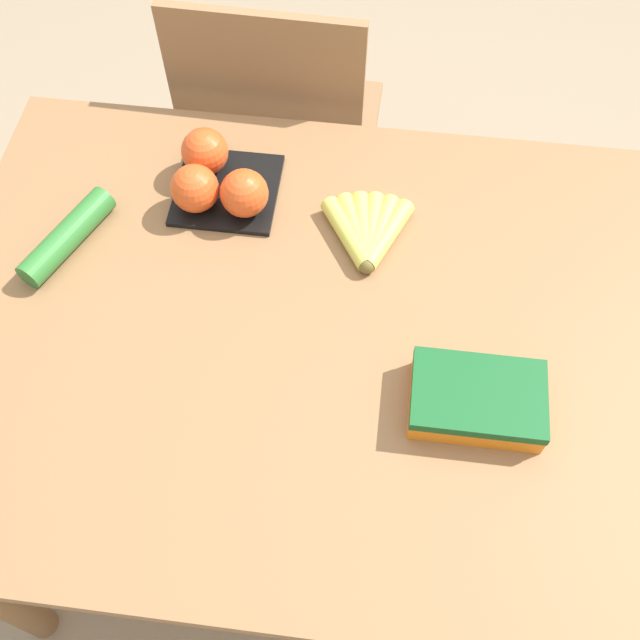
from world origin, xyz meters
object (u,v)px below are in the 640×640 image
Objects in this scene: chair at (282,143)px; carrot_bag at (477,398)px; banana_bunch at (367,233)px; tomato_pack at (217,180)px; cucumber_near at (67,236)px.

chair is 4.72× the size of carrot_bag.
carrot_bag is at bearing -57.49° from banana_bunch.
chair is 5.09× the size of tomato_pack.
tomato_pack is (-0.04, -0.39, 0.31)m from chair.
carrot_bag is (0.41, -0.75, 0.29)m from chair.
banana_bunch is 0.90× the size of tomato_pack.
chair reaches higher than carrot_bag.
tomato_pack reaches higher than carrot_bag.
chair reaches higher than banana_bunch.
cucumber_near is (-0.27, -0.53, 0.29)m from chair.
chair reaches higher than tomato_pack.
carrot_bag is at bearing -37.96° from tomato_pack.
chair is 4.58× the size of cucumber_near.
cucumber_near is (-0.68, 0.22, -0.01)m from carrot_bag.
tomato_pack reaches higher than cucumber_near.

